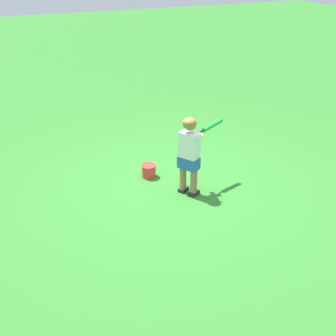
# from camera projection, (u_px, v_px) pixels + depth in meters

# --- Properties ---
(ground_plane) EXTENTS (40.00, 40.00, 0.00)m
(ground_plane) POSITION_uv_depth(u_px,v_px,m) (172.00, 184.00, 5.87)
(ground_plane) COLOR #2D7528
(child_batter) EXTENTS (0.41, 0.76, 1.08)m
(child_batter) POSITION_uv_depth(u_px,v_px,m) (191.00, 149.00, 5.37)
(child_batter) COLOR #232328
(child_batter) RESTS_ON ground
(toy_bucket) EXTENTS (0.22, 0.22, 0.19)m
(toy_bucket) POSITION_uv_depth(u_px,v_px,m) (149.00, 171.00, 6.02)
(toy_bucket) COLOR red
(toy_bucket) RESTS_ON ground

